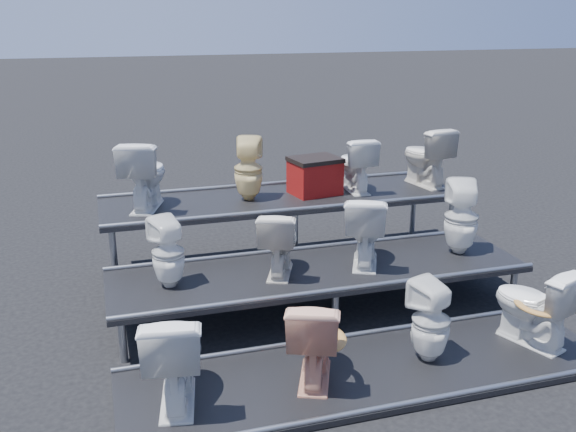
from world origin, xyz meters
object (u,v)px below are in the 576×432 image
object	(u,v)px
toilet_1	(314,337)
toilet_8	(144,174)
toilet_3	(533,305)
toilet_10	(356,164)
toilet_5	(279,242)
toilet_0	(174,355)
toilet_2	(431,321)
toilet_4	(168,252)
toilet_11	(426,156)
red_crate	(315,178)
toilet_6	(365,229)
toilet_9	(248,169)
toilet_7	(461,217)

from	to	relation	value
toilet_1	toilet_8	size ratio (longest dim) A/B	0.97
toilet_3	toilet_10	distance (m)	2.79
toilet_5	toilet_8	bearing A→B (deg)	-25.55
toilet_0	toilet_2	world-z (taller)	toilet_0
toilet_2	toilet_8	size ratio (longest dim) A/B	0.95
toilet_4	toilet_0	bearing A→B (deg)	65.52
toilet_10	toilet_2	bearing A→B (deg)	84.81
toilet_8	toilet_11	distance (m)	3.43
toilet_10	red_crate	world-z (taller)	toilet_10
toilet_6	toilet_10	bearing A→B (deg)	-83.08
toilet_8	toilet_0	bearing A→B (deg)	108.10
toilet_0	toilet_9	distance (m)	2.97
toilet_6	toilet_10	xyz separation A→B (m)	(0.42, 1.30, 0.36)
toilet_5	toilet_11	size ratio (longest dim) A/B	0.90
toilet_0	toilet_1	xyz separation A→B (m)	(1.13, 0.00, -0.03)
toilet_2	toilet_4	bearing A→B (deg)	-50.95
toilet_0	toilet_4	size ratio (longest dim) A/B	1.18
toilet_2	red_crate	size ratio (longest dim) A/B	1.35
toilet_3	toilet_6	distance (m)	1.74
toilet_2	toilet_1	bearing A→B (deg)	-18.60
toilet_2	toilet_6	bearing A→B (deg)	-105.94
toilet_5	red_crate	xyz separation A→B (m)	(0.82, 1.31, 0.26)
toilet_4	toilet_5	size ratio (longest dim) A/B	1.02
toilet_0	toilet_1	bearing A→B (deg)	-169.87
toilet_4	toilet_11	distance (m)	3.62
toilet_1	toilet_3	distance (m)	2.08
toilet_10	toilet_11	xyz separation A→B (m)	(0.94, 0.00, 0.04)
toilet_6	toilet_8	size ratio (longest dim) A/B	0.96
toilet_5	toilet_6	size ratio (longest dim) A/B	0.89
toilet_0	toilet_5	world-z (taller)	toilet_5
toilet_4	toilet_9	size ratio (longest dim) A/B	0.93
toilet_2	toilet_5	bearing A→B (deg)	-71.78
toilet_2	toilet_7	bearing A→B (deg)	-147.36
toilet_8	toilet_1	bearing A→B (deg)	131.65
red_crate	toilet_9	bearing A→B (deg)	170.63
toilet_2	toilet_8	distance (m)	3.46
toilet_2	toilet_3	distance (m)	1.03
toilet_7	toilet_10	size ratio (longest dim) A/B	1.20
toilet_3	toilet_11	distance (m)	2.73
toilet_5	toilet_7	bearing A→B (deg)	-157.30
toilet_8	red_crate	size ratio (longest dim) A/B	1.42
toilet_0	toilet_3	size ratio (longest dim) A/B	1.07
toilet_4	toilet_7	bearing A→B (deg)	161.02
toilet_2	toilet_10	world-z (taller)	toilet_10
toilet_6	toilet_9	xyz separation A→B (m)	(-0.90, 1.30, 0.39)
toilet_4	toilet_9	bearing A→B (deg)	-148.87
toilet_3	toilet_6	bearing A→B (deg)	-70.53
toilet_0	toilet_10	bearing A→B (deg)	-124.17
toilet_2	red_crate	bearing A→B (deg)	-105.27
toilet_4	toilet_7	distance (m)	3.10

